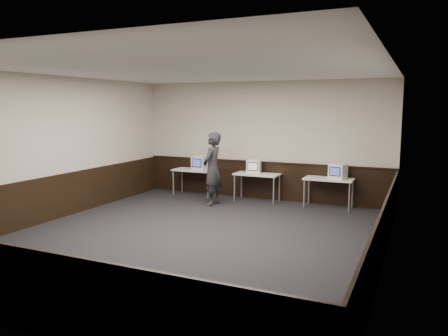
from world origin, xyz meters
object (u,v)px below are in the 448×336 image
(emac_left, at_px, (200,163))
(emac_right, at_px, (338,171))
(desk_left, at_px, (194,172))
(desk_right, at_px, (329,181))
(person, at_px, (212,169))
(desk_center, at_px, (257,176))
(emac_center, at_px, (254,166))

(emac_left, xyz_separation_m, emac_right, (3.81, 0.02, -0.01))
(desk_left, xyz_separation_m, emac_left, (0.21, -0.02, 0.27))
(desk_right, xyz_separation_m, person, (-2.79, -0.90, 0.26))
(desk_center, bearing_deg, desk_right, 0.00)
(desk_center, xyz_separation_m, emac_right, (2.12, 0.01, 0.26))
(desk_center, xyz_separation_m, person, (-0.89, -0.90, 0.26))
(emac_left, height_order, emac_right, emac_left)
(desk_center, relative_size, desk_right, 1.00)
(desk_right, bearing_deg, person, -162.09)
(desk_right, relative_size, emac_right, 2.61)
(desk_right, xyz_separation_m, emac_right, (0.22, 0.01, 0.26))
(desk_right, height_order, emac_left, emac_left)
(emac_right, bearing_deg, desk_right, -166.49)
(desk_left, xyz_separation_m, desk_center, (1.90, 0.00, 0.00))
(emac_left, distance_m, person, 1.20)
(desk_center, relative_size, emac_right, 2.61)
(desk_center, xyz_separation_m, desk_right, (1.90, 0.00, 0.00))
(desk_left, bearing_deg, emac_right, 0.09)
(emac_center, bearing_deg, desk_right, -13.19)
(desk_left, bearing_deg, emac_left, -4.12)
(desk_right, relative_size, emac_left, 2.69)
(emac_center, bearing_deg, emac_right, -12.90)
(desk_center, distance_m, person, 1.29)
(emac_left, bearing_deg, desk_left, 178.27)
(desk_right, bearing_deg, emac_right, 1.72)
(emac_center, distance_m, person, 1.22)
(desk_left, bearing_deg, desk_center, 0.00)
(emac_left, height_order, person, person)
(emac_right, bearing_deg, emac_left, -167.89)
(emac_center, bearing_deg, emac_left, 170.23)
(emac_left, bearing_deg, desk_center, 2.90)
(desk_left, distance_m, emac_left, 0.34)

